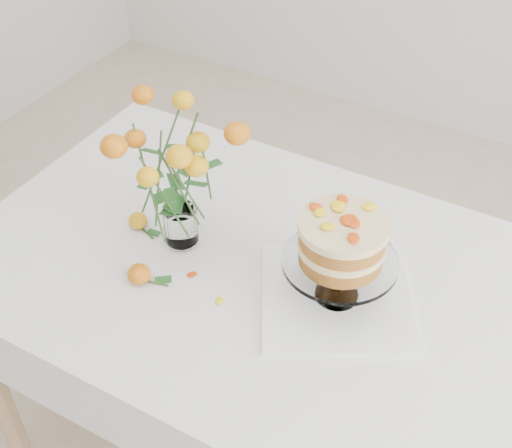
{
  "coord_description": "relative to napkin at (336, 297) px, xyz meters",
  "views": [
    {
      "loc": [
        0.59,
        -1.06,
        1.93
      ],
      "look_at": [
        0.0,
        -0.01,
        0.9
      ],
      "focal_mm": 50.0,
      "sensor_mm": 36.0,
      "label": 1
    }
  ],
  "objects": [
    {
      "name": "ground",
      "position": [
        -0.2,
        0.0,
        -0.76
      ],
      "size": [
        4.0,
        4.0,
        0.0
      ],
      "primitive_type": "plane",
      "color": "#CBAE97",
      "rests_on": "ground"
    },
    {
      "name": "table",
      "position": [
        -0.2,
        0.0,
        -0.09
      ],
      "size": [
        1.43,
        0.93,
        0.76
      ],
      "color": "tan",
      "rests_on": "ground"
    },
    {
      "name": "napkin",
      "position": [
        0.0,
        0.0,
        0.0
      ],
      "size": [
        0.45,
        0.45,
        0.01
      ],
      "primitive_type": "cube",
      "rotation": [
        0.0,
        0.0,
        0.5
      ],
      "color": "white",
      "rests_on": "table"
    },
    {
      "name": "cake_stand",
      "position": [
        0.0,
        0.0,
        0.16
      ],
      "size": [
        0.25,
        0.25,
        0.23
      ],
      "rotation": [
        0.0,
        0.0,
        -0.34
      ],
      "color": "white",
      "rests_on": "napkin"
    },
    {
      "name": "rose_vase",
      "position": [
        -0.41,
        -0.01,
        0.24
      ],
      "size": [
        0.32,
        0.32,
        0.41
      ],
      "rotation": [
        0.0,
        0.0,
        -0.2
      ],
      "color": "white",
      "rests_on": "table"
    },
    {
      "name": "loose_rose_near",
      "position": [
        -0.54,
        -0.02,
        0.01
      ],
      "size": [
        0.08,
        0.05,
        0.04
      ],
      "rotation": [
        0.0,
        0.0,
        -0.34
      ],
      "color": "#F9A515",
      "rests_on": "table"
    },
    {
      "name": "loose_rose_far",
      "position": [
        -0.42,
        -0.17,
        0.02
      ],
      "size": [
        0.1,
        0.05,
        0.05
      ],
      "rotation": [
        0.0,
        0.0,
        0.25
      ],
      "color": "#C04B09",
      "rests_on": "table"
    },
    {
      "name": "stray_petal_a",
      "position": [
        -0.32,
        -0.1,
        -0.0
      ],
      "size": [
        0.03,
        0.02,
        0.0
      ],
      "primitive_type": "ellipsoid",
      "color": "yellow",
      "rests_on": "table"
    },
    {
      "name": "stray_petal_b",
      "position": [
        -0.22,
        -0.14,
        -0.0
      ],
      "size": [
        0.03,
        0.02,
        0.0
      ],
      "primitive_type": "ellipsoid",
      "color": "yellow",
      "rests_on": "table"
    }
  ]
}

